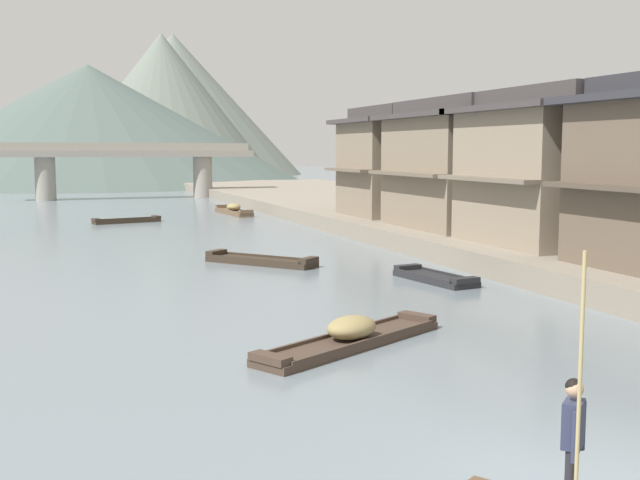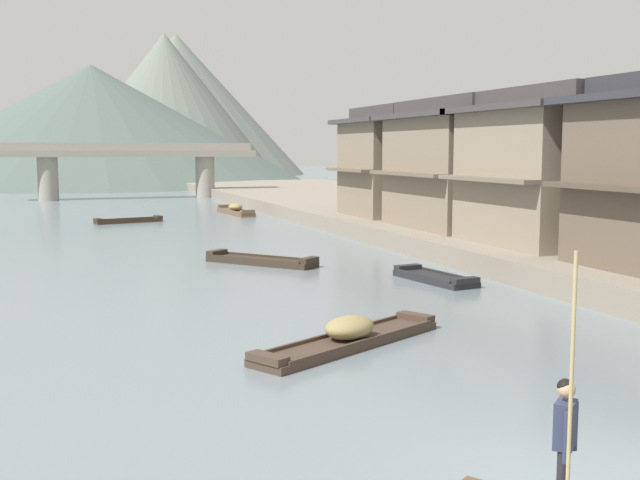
{
  "view_description": "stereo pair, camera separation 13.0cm",
  "coord_description": "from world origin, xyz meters",
  "px_view_note": "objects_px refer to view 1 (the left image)",
  "views": [
    {
      "loc": [
        -7.14,
        -8.32,
        4.56
      ],
      "look_at": [
        2.16,
        18.15,
        1.31
      ],
      "focal_mm": 43.91,
      "sensor_mm": 36.0,
      "label": 1
    },
    {
      "loc": [
        -7.02,
        -8.37,
        4.56
      ],
      "look_at": [
        2.16,
        18.15,
        1.31
      ],
      "focal_mm": 43.91,
      "sensor_mm": 36.0,
      "label": 2
    }
  ],
  "objects_px": {
    "boatman_person": "(574,432)",
    "boat_moored_third": "(261,261)",
    "boat_moored_second": "(435,278)",
    "stone_bridge": "(126,163)",
    "house_waterfront_tall": "(545,168)",
    "house_waterfront_narrow": "(450,165)",
    "boat_moored_nearest": "(127,221)",
    "boat_moored_far": "(352,337)",
    "house_waterfront_far": "(390,162)",
    "boat_midriver_drifting": "(234,211)"
  },
  "relations": [
    {
      "from": "boatman_person",
      "to": "boat_moored_third",
      "type": "xyz_separation_m",
      "value": [
        2.69,
        23.13,
        -1.36
      ]
    },
    {
      "from": "boat_moored_far",
      "to": "boat_midriver_drifting",
      "type": "relative_size",
      "value": 0.94
    },
    {
      "from": "boat_moored_second",
      "to": "boatman_person",
      "type": "bearing_deg",
      "value": -113.14
    },
    {
      "from": "house_waterfront_far",
      "to": "boat_moored_second",
      "type": "bearing_deg",
      "value": -109.25
    },
    {
      "from": "boatman_person",
      "to": "house_waterfront_tall",
      "type": "height_order",
      "value": "house_waterfront_tall"
    },
    {
      "from": "boatman_person",
      "to": "house_waterfront_far",
      "type": "bearing_deg",
      "value": 68.76
    },
    {
      "from": "boat_moored_far",
      "to": "stone_bridge",
      "type": "relative_size",
      "value": 0.23
    },
    {
      "from": "boat_moored_far",
      "to": "house_waterfront_narrow",
      "type": "bearing_deg",
      "value": 55.08
    },
    {
      "from": "boat_moored_second",
      "to": "house_waterfront_far",
      "type": "xyz_separation_m",
      "value": [
        5.85,
        16.76,
        3.71
      ]
    },
    {
      "from": "boat_moored_nearest",
      "to": "boat_moored_far",
      "type": "distance_m",
      "value": 33.52
    },
    {
      "from": "boat_midriver_drifting",
      "to": "boat_moored_third",
      "type": "bearing_deg",
      "value": -100.56
    },
    {
      "from": "boatman_person",
      "to": "boat_moored_second",
      "type": "xyz_separation_m",
      "value": [
        7.32,
        17.13,
        -1.37
      ]
    },
    {
      "from": "boatman_person",
      "to": "house_waterfront_narrow",
      "type": "distance_m",
      "value": 29.59
    },
    {
      "from": "boatman_person",
      "to": "house_waterfront_far",
      "type": "relative_size",
      "value": 0.48
    },
    {
      "from": "house_waterfront_narrow",
      "to": "house_waterfront_far",
      "type": "distance_m",
      "value": 7.4
    },
    {
      "from": "boat_moored_nearest",
      "to": "boat_moored_far",
      "type": "xyz_separation_m",
      "value": [
        1.86,
        -33.47,
        0.11
      ]
    },
    {
      "from": "house_waterfront_far",
      "to": "boat_moored_far",
      "type": "bearing_deg",
      "value": -116.23
    },
    {
      "from": "house_waterfront_narrow",
      "to": "stone_bridge",
      "type": "relative_size",
      "value": 0.33
    },
    {
      "from": "house_waterfront_narrow",
      "to": "boat_moored_second",
      "type": "bearing_deg",
      "value": -121.12
    },
    {
      "from": "boat_midriver_drifting",
      "to": "stone_bridge",
      "type": "height_order",
      "value": "stone_bridge"
    },
    {
      "from": "boat_moored_third",
      "to": "stone_bridge",
      "type": "bearing_deg",
      "value": 91.13
    },
    {
      "from": "boatman_person",
      "to": "house_waterfront_tall",
      "type": "bearing_deg",
      "value": 55.56
    },
    {
      "from": "house_waterfront_tall",
      "to": "house_waterfront_far",
      "type": "height_order",
      "value": "same"
    },
    {
      "from": "boat_moored_third",
      "to": "house_waterfront_far",
      "type": "distance_m",
      "value": 15.47
    },
    {
      "from": "boatman_person",
      "to": "boat_moored_third",
      "type": "height_order",
      "value": "boatman_person"
    },
    {
      "from": "boat_moored_nearest",
      "to": "boat_moored_far",
      "type": "relative_size",
      "value": 0.79
    },
    {
      "from": "house_waterfront_far",
      "to": "house_waterfront_narrow",
      "type": "bearing_deg",
      "value": -91.57
    },
    {
      "from": "boat_moored_nearest",
      "to": "boat_moored_far",
      "type": "bearing_deg",
      "value": -86.82
    },
    {
      "from": "boat_moored_nearest",
      "to": "house_waterfront_far",
      "type": "xyz_separation_m",
      "value": [
        13.77,
        -9.3,
        3.71
      ]
    },
    {
      "from": "boat_moored_third",
      "to": "boatman_person",
      "type": "bearing_deg",
      "value": -96.63
    },
    {
      "from": "boatman_person",
      "to": "house_waterfront_narrow",
      "type": "xyz_separation_m",
      "value": [
        12.97,
        26.49,
        2.33
      ]
    },
    {
      "from": "stone_bridge",
      "to": "boat_moored_nearest",
      "type": "bearing_deg",
      "value": -95.59
    },
    {
      "from": "house_waterfront_tall",
      "to": "stone_bridge",
      "type": "relative_size",
      "value": 0.3
    },
    {
      "from": "boat_midriver_drifting",
      "to": "stone_bridge",
      "type": "distance_m",
      "value": 21.44
    },
    {
      "from": "house_waterfront_tall",
      "to": "house_waterfront_narrow",
      "type": "relative_size",
      "value": 0.91
    },
    {
      "from": "boat_moored_nearest",
      "to": "boat_moored_second",
      "type": "bearing_deg",
      "value": -73.09
    },
    {
      "from": "boatman_person",
      "to": "boat_midriver_drifting",
      "type": "bearing_deg",
      "value": 81.36
    },
    {
      "from": "boat_moored_far",
      "to": "house_waterfront_far",
      "type": "height_order",
      "value": "house_waterfront_far"
    },
    {
      "from": "boat_moored_far",
      "to": "house_waterfront_far",
      "type": "distance_m",
      "value": 27.19
    },
    {
      "from": "stone_bridge",
      "to": "boatman_person",
      "type": "bearing_deg",
      "value": -91.53
    },
    {
      "from": "boat_moored_second",
      "to": "boat_moored_third",
      "type": "relative_size",
      "value": 0.86
    },
    {
      "from": "boat_moored_second",
      "to": "boat_moored_far",
      "type": "height_order",
      "value": "boat_moored_far"
    },
    {
      "from": "boat_moored_third",
      "to": "house_waterfront_narrow",
      "type": "relative_size",
      "value": 0.55
    },
    {
      "from": "boatman_person",
      "to": "boat_moored_far",
      "type": "bearing_deg",
      "value": 82.59
    },
    {
      "from": "boat_moored_second",
      "to": "stone_bridge",
      "type": "bearing_deg",
      "value": 96.22
    },
    {
      "from": "boat_midriver_drifting",
      "to": "house_waterfront_narrow",
      "type": "distance_m",
      "value": 21.82
    },
    {
      "from": "boat_moored_far",
      "to": "boat_midriver_drifting",
      "type": "distance_m",
      "value": 37.97
    },
    {
      "from": "boat_moored_far",
      "to": "stone_bridge",
      "type": "distance_m",
      "value": 58.12
    },
    {
      "from": "boat_moored_far",
      "to": "boat_moored_nearest",
      "type": "bearing_deg",
      "value": 93.18
    },
    {
      "from": "boat_moored_second",
      "to": "boat_moored_third",
      "type": "xyz_separation_m",
      "value": [
        -4.64,
        6.0,
        0.01
      ]
    }
  ]
}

